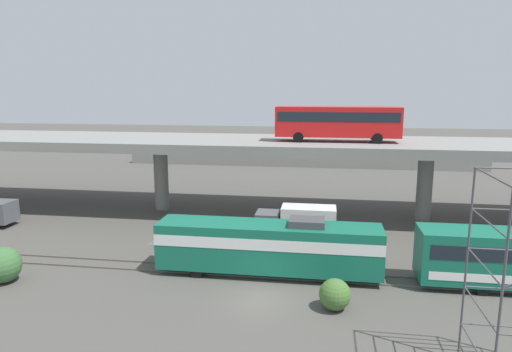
% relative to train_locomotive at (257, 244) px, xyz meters
% --- Properties ---
extents(ground_plane, '(260.00, 260.00, 0.00)m').
position_rel_train_locomotive_xyz_m(ground_plane, '(0.76, -4.00, -2.19)').
color(ground_plane, '#4C4944').
extents(rail_strip_near, '(110.00, 0.12, 0.12)m').
position_rel_train_locomotive_xyz_m(rail_strip_near, '(0.76, -0.75, -2.13)').
color(rail_strip_near, '#59544C').
rests_on(rail_strip_near, ground_plane).
extents(rail_strip_far, '(110.00, 0.12, 0.12)m').
position_rel_train_locomotive_xyz_m(rail_strip_far, '(0.76, 0.75, -2.13)').
color(rail_strip_far, '#59544C').
rests_on(rail_strip_far, ground_plane).
extents(train_locomotive, '(16.63, 3.04, 4.18)m').
position_rel_train_locomotive_xyz_m(train_locomotive, '(0.00, 0.00, 0.00)').
color(train_locomotive, '#14664C').
rests_on(train_locomotive, ground_plane).
extents(highway_overpass, '(96.00, 11.52, 7.76)m').
position_rel_train_locomotive_xyz_m(highway_overpass, '(0.76, 16.00, 4.89)').
color(highway_overpass, gray).
rests_on(highway_overpass, ground_plane).
extents(transit_bus_on_overpass, '(12.00, 2.68, 3.40)m').
position_rel_train_locomotive_xyz_m(transit_bus_on_overpass, '(5.66, 15.21, 7.63)').
color(transit_bus_on_overpass, red).
rests_on(transit_bus_on_overpass, highway_overpass).
extents(service_truck_west, '(6.80, 2.46, 3.04)m').
position_rel_train_locomotive_xyz_m(service_truck_west, '(2.41, 7.59, -0.55)').
color(service_truck_west, '#515459').
rests_on(service_truck_west, ground_plane).
extents(pier_parking_lot, '(59.13, 12.41, 1.65)m').
position_rel_train_locomotive_xyz_m(pier_parking_lot, '(0.76, 51.00, -1.37)').
color(pier_parking_lot, gray).
rests_on(pier_parking_lot, ground_plane).
extents(parked_car_0, '(4.02, 1.96, 1.50)m').
position_rel_train_locomotive_xyz_m(parked_car_0, '(3.06, 49.49, 0.23)').
color(parked_car_0, black).
rests_on(parked_car_0, pier_parking_lot).
extents(parked_car_1, '(4.65, 1.95, 1.50)m').
position_rel_train_locomotive_xyz_m(parked_car_1, '(13.14, 50.97, 0.23)').
color(parked_car_1, '#0C4C26').
rests_on(parked_car_1, pier_parking_lot).
extents(parked_car_2, '(4.52, 1.83, 1.50)m').
position_rel_train_locomotive_xyz_m(parked_car_2, '(-4.41, 51.58, 0.23)').
color(parked_car_2, black).
rests_on(parked_car_2, pier_parking_lot).
extents(parked_car_3, '(4.32, 1.94, 1.50)m').
position_rel_train_locomotive_xyz_m(parked_car_3, '(25.10, 50.81, 0.23)').
color(parked_car_3, '#B7B7BC').
rests_on(parked_car_3, pier_parking_lot).
extents(parked_car_4, '(4.66, 1.88, 1.50)m').
position_rel_train_locomotive_xyz_m(parked_car_4, '(4.08, 51.84, 0.23)').
color(parked_car_4, black).
rests_on(parked_car_4, pier_parking_lot).
extents(parked_car_5, '(4.08, 1.88, 1.50)m').
position_rel_train_locomotive_xyz_m(parked_car_5, '(25.16, 53.40, 0.23)').
color(parked_car_5, '#B7B7BC').
rests_on(parked_car_5, pier_parking_lot).
extents(parked_car_6, '(4.14, 1.98, 1.50)m').
position_rel_train_locomotive_xyz_m(parked_car_6, '(-12.31, 50.45, 0.23)').
color(parked_car_6, silver).
rests_on(parked_car_6, pier_parking_lot).
extents(harbor_water, '(140.00, 36.00, 0.01)m').
position_rel_train_locomotive_xyz_m(harbor_water, '(0.76, 74.00, -2.19)').
color(harbor_water, '#385B7A').
rests_on(harbor_water, ground_plane).
extents(shrub_left, '(2.45, 2.45, 2.45)m').
position_rel_train_locomotive_xyz_m(shrub_left, '(-16.79, -4.01, -0.97)').
color(shrub_left, '#3B6837').
rests_on(shrub_left, ground_plane).
extents(shrub_right, '(1.89, 1.89, 1.89)m').
position_rel_train_locomotive_xyz_m(shrub_right, '(5.33, -4.61, -1.25)').
color(shrub_right, '#426B2F').
rests_on(shrub_right, ground_plane).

